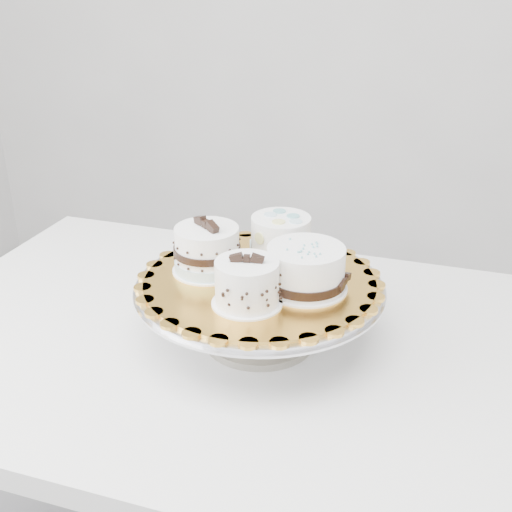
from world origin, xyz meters
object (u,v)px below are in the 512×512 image
(cake_ribbon, at_px, (306,270))
(cake_banded, at_px, (207,251))
(cake_dots, at_px, (281,237))
(cake_stand, at_px, (260,301))
(cake_swirl, at_px, (247,284))
(table, at_px, (236,375))
(cake_board, at_px, (260,280))

(cake_ribbon, bearing_deg, cake_banded, -177.37)
(cake_dots, bearing_deg, cake_stand, -89.62)
(cake_swirl, distance_m, cake_ribbon, 0.10)
(table, bearing_deg, cake_banded, 178.87)
(table, height_order, cake_dots, cake_dots)
(cake_swirl, relative_size, cake_dots, 0.90)
(cake_stand, bearing_deg, cake_ribbon, -5.62)
(cake_stand, height_order, cake_dots, cake_dots)
(cake_stand, bearing_deg, table, 176.82)
(table, relative_size, cake_ribbon, 8.33)
(cake_banded, distance_m, cake_dots, 0.13)
(cake_stand, relative_size, cake_swirl, 3.66)
(cake_stand, xyz_separation_m, cake_dots, (0.01, 0.09, 0.08))
(cake_dots, xyz_separation_m, cake_ribbon, (0.07, -0.10, -0.01))
(cake_ribbon, bearing_deg, table, -178.29)
(cake_stand, relative_size, cake_ribbon, 2.89)
(cake_swirl, bearing_deg, cake_banded, 127.68)
(cake_stand, distance_m, cake_ribbon, 0.11)
(cake_stand, xyz_separation_m, cake_board, (-0.00, 0.00, 0.04))
(cake_board, height_order, cake_banded, cake_banded)
(cake_board, relative_size, cake_ribbon, 2.66)
(table, height_order, cake_swirl, cake_swirl)
(cake_board, bearing_deg, cake_stand, -75.96)
(cake_stand, height_order, cake_swirl, cake_swirl)
(cake_board, relative_size, cake_banded, 2.55)
(cake_stand, xyz_separation_m, cake_swirl, (0.01, -0.08, 0.07))
(cake_board, xyz_separation_m, cake_ribbon, (0.08, -0.01, 0.03))
(table, xyz_separation_m, cake_dots, (0.05, 0.09, 0.24))
(table, distance_m, cake_banded, 0.24)
(cake_dots, bearing_deg, cake_ribbon, -48.41)
(cake_swirl, relative_size, cake_ribbon, 0.79)
(cake_banded, bearing_deg, cake_stand, 34.29)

